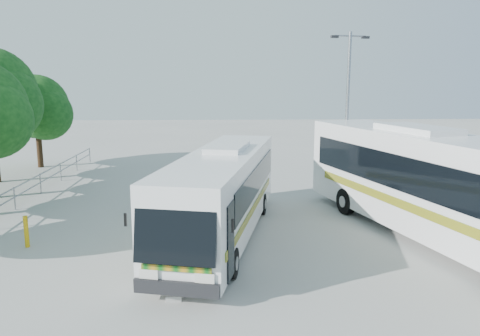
{
  "coord_description": "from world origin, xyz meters",
  "views": [
    {
      "loc": [
        -1.11,
        -17.06,
        5.53
      ],
      "look_at": [
        -0.23,
        2.71,
        1.82
      ],
      "focal_mm": 35.0,
      "sensor_mm": 36.0,
      "label": 1
    }
  ],
  "objects_px": {
    "tree_far_e": "(37,107)",
    "coach_main": "(223,192)",
    "coach_adjacent": "(435,183)",
    "lamppost": "(347,108)",
    "bollard": "(26,232)"
  },
  "relations": [
    {
      "from": "tree_far_e",
      "to": "coach_adjacent",
      "type": "distance_m",
      "value": 24.17
    },
    {
      "from": "coach_main",
      "to": "bollard",
      "type": "distance_m",
      "value": 6.74
    },
    {
      "from": "coach_adjacent",
      "to": "coach_main",
      "type": "bearing_deg",
      "value": 160.39
    },
    {
      "from": "bollard",
      "to": "coach_adjacent",
      "type": "bearing_deg",
      "value": 0.75
    },
    {
      "from": "tree_far_e",
      "to": "bollard",
      "type": "distance_m",
      "value": 16.21
    },
    {
      "from": "coach_adjacent",
      "to": "lamppost",
      "type": "height_order",
      "value": "lamppost"
    },
    {
      "from": "coach_main",
      "to": "lamppost",
      "type": "relative_size",
      "value": 1.45
    },
    {
      "from": "coach_main",
      "to": "bollard",
      "type": "xyz_separation_m",
      "value": [
        -6.6,
        -0.77,
        -1.13
      ]
    },
    {
      "from": "coach_main",
      "to": "coach_adjacent",
      "type": "xyz_separation_m",
      "value": [
        7.35,
        -0.59,
        0.36
      ]
    },
    {
      "from": "lamppost",
      "to": "coach_main",
      "type": "bearing_deg",
      "value": -146.67
    },
    {
      "from": "coach_adjacent",
      "to": "bollard",
      "type": "bearing_deg",
      "value": 165.7
    },
    {
      "from": "tree_far_e",
      "to": "coach_main",
      "type": "relative_size",
      "value": 0.53
    },
    {
      "from": "tree_far_e",
      "to": "bollard",
      "type": "relative_size",
      "value": 5.48
    },
    {
      "from": "tree_far_e",
      "to": "lamppost",
      "type": "height_order",
      "value": "lamppost"
    },
    {
      "from": "lamppost",
      "to": "bollard",
      "type": "bearing_deg",
      "value": -163.39
    }
  ]
}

